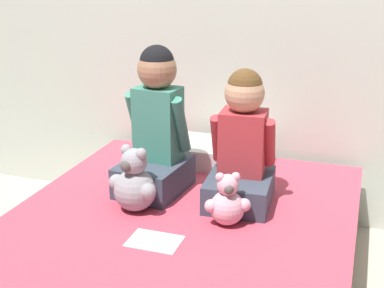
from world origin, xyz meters
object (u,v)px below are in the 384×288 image
object	(u,v)px
child_on_right	(242,147)
pillow_at_headboard	(221,154)
teddy_bear_held_by_left_child	(134,184)
child_on_left	(156,129)
sign_card	(155,241)
teddy_bear_held_by_right_child	(227,203)
bed	(175,262)

from	to	relation	value
child_on_right	pillow_at_headboard	xyz separation A→B (m)	(-0.21, 0.42, -0.21)
child_on_right	teddy_bear_held_by_left_child	size ratio (longest dim) A/B	2.04
child_on_left	child_on_right	size ratio (longest dim) A/B	1.13
teddy_bear_held_by_left_child	sign_card	world-z (taller)	teddy_bear_held_by_left_child
teddy_bear_held_by_left_child	pillow_at_headboard	bearing A→B (deg)	88.30
teddy_bear_held_by_right_child	pillow_at_headboard	size ratio (longest dim) A/B	0.46
child_on_right	sign_card	size ratio (longest dim) A/B	2.94
sign_card	pillow_at_headboard	bearing A→B (deg)	88.78
child_on_right	bed	bearing A→B (deg)	-127.20
teddy_bear_held_by_left_child	sign_card	size ratio (longest dim) A/B	1.44
child_on_left	pillow_at_headboard	size ratio (longest dim) A/B	1.37
child_on_right	sign_card	distance (m)	0.60
pillow_at_headboard	sign_card	size ratio (longest dim) A/B	2.43
teddy_bear_held_by_left_child	child_on_left	bearing A→B (deg)	104.77
child_on_right	pillow_at_headboard	world-z (taller)	child_on_right
bed	child_on_left	xyz separation A→B (m)	(-0.21, 0.32, 0.50)
child_on_left	teddy_bear_held_by_right_child	world-z (taller)	child_on_left
child_on_left	child_on_right	bearing A→B (deg)	6.30
child_on_left	teddy_bear_held_by_left_child	size ratio (longest dim) A/B	2.32
bed	teddy_bear_held_by_right_child	size ratio (longest dim) A/B	7.94
teddy_bear_held_by_left_child	teddy_bear_held_by_right_child	xyz separation A→B (m)	(0.43, 0.00, -0.03)
bed	child_on_right	world-z (taller)	child_on_right
teddy_bear_held_by_right_child	teddy_bear_held_by_left_child	bearing A→B (deg)	157.90
teddy_bear_held_by_left_child	pillow_at_headboard	world-z (taller)	teddy_bear_held_by_left_child
pillow_at_headboard	teddy_bear_held_by_right_child	bearing A→B (deg)	-72.32
teddy_bear_held_by_left_child	teddy_bear_held_by_right_child	world-z (taller)	teddy_bear_held_by_left_child
bed	pillow_at_headboard	bearing A→B (deg)	90.00
teddy_bear_held_by_left_child	sign_card	distance (m)	0.33
child_on_left	sign_card	size ratio (longest dim) A/B	3.33
child_on_right	teddy_bear_held_by_left_child	world-z (taller)	child_on_right
child_on_left	child_on_right	world-z (taller)	child_on_left
child_on_left	teddy_bear_held_by_left_child	bearing A→B (deg)	-84.68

